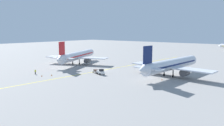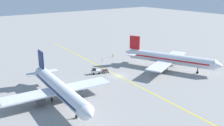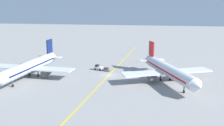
% 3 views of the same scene
% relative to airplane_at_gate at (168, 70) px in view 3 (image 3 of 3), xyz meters
% --- Properties ---
extents(ground_plane, '(400.00, 400.00, 0.00)m').
position_rel_airplane_at_gate_xyz_m(ground_plane, '(19.01, -4.82, -3.71)').
color(ground_plane, gray).
extents(apron_yellow_centreline, '(9.96, 119.65, 0.01)m').
position_rel_airplane_at_gate_xyz_m(apron_yellow_centreline, '(19.01, -4.82, -3.71)').
color(apron_yellow_centreline, yellow).
rests_on(apron_yellow_centreline, ground).
extents(airplane_at_gate, '(27.81, 33.87, 10.60)m').
position_rel_airplane_at_gate_xyz_m(airplane_at_gate, '(0.00, 0.00, 0.00)').
color(airplane_at_gate, silver).
rests_on(airplane_at_gate, ground).
extents(airplane_adjacent_stand, '(28.33, 35.55, 10.60)m').
position_rel_airplane_at_gate_xyz_m(airplane_adjacent_stand, '(43.36, 1.92, 0.00)').
color(airplane_adjacent_stand, silver).
rests_on(airplane_adjacent_stand, ground).
extents(baggage_tug_white, '(3.32, 2.49, 2.11)m').
position_rel_airplane_at_gate_xyz_m(baggage_tug_white, '(23.94, -11.04, -2.81)').
color(baggage_tug_white, white).
rests_on(baggage_tug_white, ground).
extents(baggage_cart_trailing, '(2.91, 2.14, 1.24)m').
position_rel_airplane_at_gate_xyz_m(baggage_cart_trailing, '(20.81, -10.01, -2.95)').
color(baggage_cart_trailing, gray).
rests_on(baggage_cart_trailing, ground).
extents(ground_crew_worker, '(0.55, 0.33, 1.68)m').
position_rel_airplane_at_gate_xyz_m(ground_crew_worker, '(6.21, -24.76, -2.80)').
color(ground_crew_worker, '#23232D').
rests_on(ground_crew_worker, ground).
extents(traffic_cone_near_nose, '(0.32, 0.32, 0.55)m').
position_rel_airplane_at_gate_xyz_m(traffic_cone_near_nose, '(12.78, -22.88, -3.43)').
color(traffic_cone_near_nose, orange).
rests_on(traffic_cone_near_nose, ground).
extents(traffic_cone_mid_apron, '(0.32, 0.32, 0.55)m').
position_rel_airplane_at_gate_xyz_m(traffic_cone_mid_apron, '(11.23, -25.55, -3.43)').
color(traffic_cone_mid_apron, orange).
rests_on(traffic_cone_mid_apron, ground).
extents(traffic_cone_by_wingtip, '(0.32, 0.32, 0.55)m').
position_rel_airplane_at_gate_xyz_m(traffic_cone_by_wingtip, '(43.96, -5.73, -3.43)').
color(traffic_cone_by_wingtip, orange).
rests_on(traffic_cone_by_wingtip, ground).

